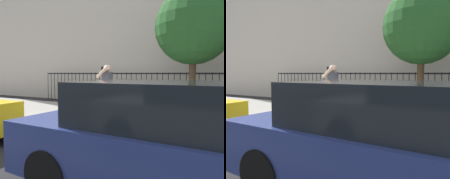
{
  "view_description": "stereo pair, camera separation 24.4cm",
  "coord_description": "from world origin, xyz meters",
  "views": [
    {
      "loc": [
        3.8,
        -4.16,
        1.55
      ],
      "look_at": [
        0.39,
        2.08,
        1.05
      ],
      "focal_mm": 36.73,
      "sensor_mm": 36.0,
      "label": 1
    },
    {
      "loc": [
        4.01,
        -4.04,
        1.55
      ],
      "look_at": [
        0.39,
        2.08,
        1.05
      ],
      "focal_mm": 36.73,
      "sensor_mm": 36.0,
      "label": 2
    }
  ],
  "objects": [
    {
      "name": "ground_plane",
      "position": [
        0.0,
        0.0,
        0.0
      ],
      "size": [
        60.0,
        60.0,
        0.0
      ],
      "primitive_type": "plane",
      "color": "black"
    },
    {
      "name": "sidewalk",
      "position": [
        0.0,
        2.2,
        0.07
      ],
      "size": [
        28.0,
        4.4,
        0.15
      ],
      "primitive_type": "cube",
      "color": "#9E9B93",
      "rests_on": "ground"
    },
    {
      "name": "iron_fence",
      "position": [
        0.0,
        5.9,
        1.02
      ],
      "size": [
        12.03,
        0.04,
        1.6
      ],
      "color": "black",
      "rests_on": "ground"
    },
    {
      "name": "parked_hatchback",
      "position": [
        3.15,
        -1.37,
        0.7
      ],
      "size": [
        4.26,
        1.97,
        1.45
      ],
      "color": "navy",
      "rests_on": "ground"
    },
    {
      "name": "pedestrian_on_phone",
      "position": [
        0.4,
        1.81,
        1.11
      ],
      "size": [
        0.51,
        0.71,
        1.66
      ],
      "color": "beige",
      "rests_on": "sidewalk"
    },
    {
      "name": "street_tree_mid",
      "position": [
        2.37,
        4.59,
        3.23
      ],
      "size": [
        2.76,
        2.76,
        4.62
      ],
      "color": "#4C3823",
      "rests_on": "ground"
    }
  ]
}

